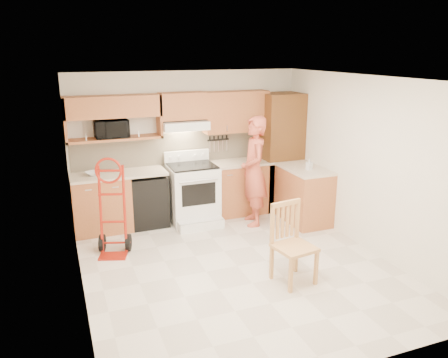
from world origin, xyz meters
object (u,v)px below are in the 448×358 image
microwave (111,129)px  dining_chair (295,245)px  person (254,171)px  hand_truck (111,212)px  range (194,189)px

microwave → dining_chair: (1.80, -2.72, -1.12)m
person → hand_truck: 2.40m
microwave → range: 1.66m
range → dining_chair: (0.55, -2.42, -0.07)m
hand_truck → range: bearing=46.8°
person → dining_chair: size_ratio=1.79×
microwave → person: (2.15, -0.74, -0.72)m
microwave → hand_truck: microwave is taller
person → range: bearing=-104.3°
microwave → dining_chair: 3.45m
microwave → range: microwave is taller
hand_truck → dining_chair: 2.59m
range → person: size_ratio=0.64×
range → hand_truck: 1.66m
microwave → dining_chair: bearing=-59.0°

